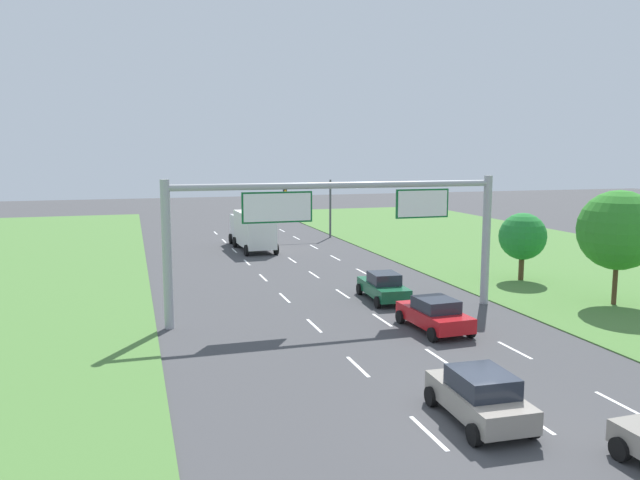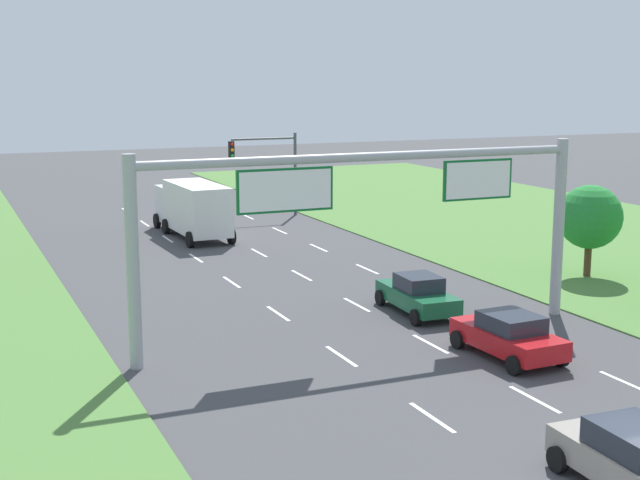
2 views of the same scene
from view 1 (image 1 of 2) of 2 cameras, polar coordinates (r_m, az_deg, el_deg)
name	(u,v)px [view 1 (image 1 of 2)]	position (r m, az deg, el deg)	size (l,w,h in m)	color
ground_plane	(480,425)	(20.34, 14.46, -16.09)	(200.00, 200.00, 0.00)	#424244
lane_dashes_inner_left	(298,310)	(32.86, -2.01, -6.46)	(0.14, 68.40, 0.01)	white
lane_dashes_inner_right	(361,306)	(33.90, 3.75, -6.02)	(0.14, 68.40, 0.01)	white
lane_dashes_slip	(420,301)	(35.25, 9.11, -5.55)	(0.14, 68.40, 0.01)	white
car_near_red	(480,396)	(20.27, 14.39, -13.64)	(2.20, 4.05, 1.63)	gray
car_lead_silver	(434,314)	(29.58, 10.43, -6.67)	(2.29, 4.30, 1.55)	red
car_mid_lane	(383,287)	(35.08, 5.82, -4.27)	(2.20, 4.48, 1.58)	#145633
box_truck	(252,229)	(53.31, -6.22, 1.01)	(2.89, 8.35, 3.23)	silver
sign_gantry	(341,219)	(31.13, 1.89, 1.89)	(17.24, 0.44, 7.00)	#9EA0A5
traffic_light_mast	(311,198)	(59.65, -0.82, 3.85)	(4.76, 0.49, 5.60)	#47494F
roadside_tree_mid	(618,230)	(36.82, 25.63, 0.82)	(4.28, 4.28, 6.25)	#513823
roadside_tree_far	(523,237)	(41.90, 18.04, 0.31)	(3.01, 3.01, 4.39)	#513823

